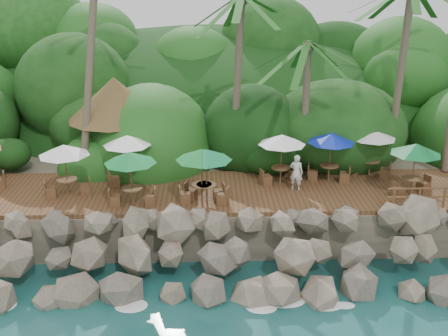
{
  "coord_description": "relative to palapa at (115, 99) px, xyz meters",
  "views": [
    {
      "loc": [
        -0.71,
        -16.74,
        11.83
      ],
      "look_at": [
        0.0,
        6.0,
        3.4
      ],
      "focal_mm": 42.22,
      "sensor_mm": 36.0,
      "label": 1
    }
  ],
  "objects": [
    {
      "name": "ground",
      "position": [
        5.49,
        -9.97,
        -5.79
      ],
      "size": [
        140.0,
        140.0,
        0.0
      ],
      "primitive_type": "plane",
      "color": "#19514F",
      "rests_on": "ground"
    },
    {
      "name": "land_base",
      "position": [
        5.49,
        6.03,
        -4.74
      ],
      "size": [
        32.0,
        25.2,
        2.1
      ],
      "primitive_type": "cube",
      "color": "gray",
      "rests_on": "ground"
    },
    {
      "name": "jungle_hill",
      "position": [
        5.49,
        13.53,
        -5.79
      ],
      "size": [
        44.8,
        28.0,
        15.4
      ],
      "primitive_type": "ellipsoid",
      "color": "#143811",
      "rests_on": "ground"
    },
    {
      "name": "seawall",
      "position": [
        5.49,
        -7.97,
        -4.64
      ],
      "size": [
        29.0,
        4.0,
        2.3
      ],
      "primitive_type": null,
      "color": "gray",
      "rests_on": "ground"
    },
    {
      "name": "terrace",
      "position": [
        5.49,
        -3.97,
        -3.59
      ],
      "size": [
        26.0,
        5.0,
        0.2
      ],
      "primitive_type": "cube",
      "color": "brown",
      "rests_on": "land_base"
    },
    {
      "name": "jungle_foliage",
      "position": [
        5.49,
        5.03,
        -5.79
      ],
      "size": [
        44.0,
        16.0,
        12.0
      ],
      "primitive_type": null,
      "color": "#143811",
      "rests_on": "ground"
    },
    {
      "name": "foam_line",
      "position": [
        5.49,
        -9.67,
        -5.76
      ],
      "size": [
        25.2,
        0.8,
        0.06
      ],
      "color": "white",
      "rests_on": "ground"
    },
    {
      "name": "palapa",
      "position": [
        0.0,
        0.0,
        0.0
      ],
      "size": [
        4.91,
        4.91,
        4.6
      ],
      "color": "brown",
      "rests_on": "ground"
    },
    {
      "name": "dining_clusters",
      "position": [
        6.07,
        -4.19,
        -1.45
      ],
      "size": [
        24.89,
        5.47,
        2.45
      ],
      "color": "brown",
      "rests_on": "terrace"
    },
    {
      "name": "waiter",
      "position": [
        8.85,
        -4.04,
        -2.63
      ],
      "size": [
        0.74,
        0.63,
        1.73
      ],
      "primitive_type": "imported",
      "rotation": [
        0.0,
        0.0,
        2.73
      ],
      "color": "silver",
      "rests_on": "terrace"
    }
  ]
}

